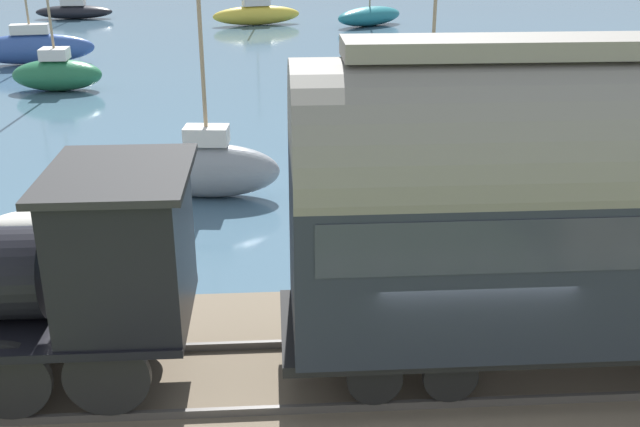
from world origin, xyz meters
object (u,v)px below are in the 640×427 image
(sailboat_brown, at_px, (428,136))
(sailboat_black, at_px, (74,11))
(passenger_coach, at_px, (582,198))
(sailboat_green, at_px, (57,73))
(steam_locomotive, at_px, (42,269))
(sailboat_yellow, at_px, (257,14))
(rowboat_off_pier, at_px, (455,234))
(sailboat_teal, at_px, (369,16))
(sailboat_blue, at_px, (32,47))
(sailboat_gray, at_px, (208,166))
(rowboat_far_out, at_px, (45,221))

(sailboat_brown, bearing_deg, sailboat_black, 22.87)
(passenger_coach, relative_size, sailboat_green, 1.21)
(sailboat_brown, height_order, sailboat_green, sailboat_brown)
(steam_locomotive, relative_size, sailboat_yellow, 0.84)
(rowboat_off_pier, bearing_deg, sailboat_teal, 1.12)
(sailboat_blue, height_order, sailboat_green, sailboat_blue)
(passenger_coach, xyz_separation_m, rowboat_off_pier, (5.47, 0.29, -2.94))
(sailboat_blue, bearing_deg, steam_locomotive, -172.22)
(sailboat_yellow, relative_size, rowboat_off_pier, 2.97)
(sailboat_gray, bearing_deg, steam_locomotive, 175.61)
(sailboat_yellow, bearing_deg, sailboat_black, 58.71)
(rowboat_far_out, bearing_deg, sailboat_blue, 11.74)
(sailboat_yellow, xyz_separation_m, rowboat_far_out, (-32.71, 4.39, -0.43))
(sailboat_black, xyz_separation_m, sailboat_teal, (-4.49, -19.38, 0.09))
(steam_locomotive, distance_m, passenger_coach, 7.40)
(steam_locomotive, relative_size, sailboat_brown, 0.56)
(steam_locomotive, relative_size, rowboat_far_out, 2.06)
(sailboat_black, height_order, sailboat_teal, sailboat_teal)
(sailboat_black, bearing_deg, sailboat_yellow, -106.93)
(sailboat_teal, distance_m, sailboat_blue, 20.95)
(rowboat_off_pier, bearing_deg, sailboat_brown, -0.54)
(steam_locomotive, height_order, sailboat_yellow, sailboat_yellow)
(sailboat_black, xyz_separation_m, rowboat_far_out, (-36.33, -7.88, -0.28))
(steam_locomotive, height_order, sailboat_blue, sailboat_blue)
(rowboat_far_out, bearing_deg, rowboat_off_pier, -103.53)
(sailboat_brown, bearing_deg, sailboat_yellow, 4.61)
(sailboat_brown, xyz_separation_m, rowboat_off_pier, (-6.08, 0.60, -0.44))
(sailboat_gray, height_order, sailboat_green, sailboat_gray)
(sailboat_gray, height_order, rowboat_far_out, sailboat_gray)
(sailboat_blue, relative_size, sailboat_brown, 0.83)
(sailboat_gray, xyz_separation_m, sailboat_yellow, (30.72, -0.77, -0.15))
(sailboat_green, bearing_deg, passenger_coach, -149.05)
(passenger_coach, bearing_deg, sailboat_yellow, 7.33)
(sailboat_blue, bearing_deg, rowboat_off_pier, -153.94)
(sailboat_blue, bearing_deg, sailboat_black, -2.26)
(steam_locomotive, xyz_separation_m, sailboat_brown, (11.55, -7.66, -1.65))
(sailboat_brown, relative_size, rowboat_off_pier, 4.50)
(sailboat_teal, relative_size, sailboat_green, 0.99)
(passenger_coach, relative_size, sailboat_yellow, 1.34)
(sailboat_black, height_order, rowboat_far_out, sailboat_black)
(steam_locomotive, distance_m, sailboat_blue, 28.50)
(steam_locomotive, height_order, sailboat_teal, sailboat_teal)
(sailboat_teal, xyz_separation_m, rowboat_off_pier, (-33.27, 2.31, -0.34))
(sailboat_yellow, height_order, sailboat_green, sailboat_green)
(passenger_coach, height_order, sailboat_blue, sailboat_blue)
(steam_locomotive, bearing_deg, rowboat_off_pier, -52.26)
(sailboat_blue, bearing_deg, passenger_coach, -159.24)
(passenger_coach, height_order, sailboat_gray, sailboat_gray)
(sailboat_teal, relative_size, sailboat_blue, 0.87)
(steam_locomotive, height_order, sailboat_gray, sailboat_gray)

